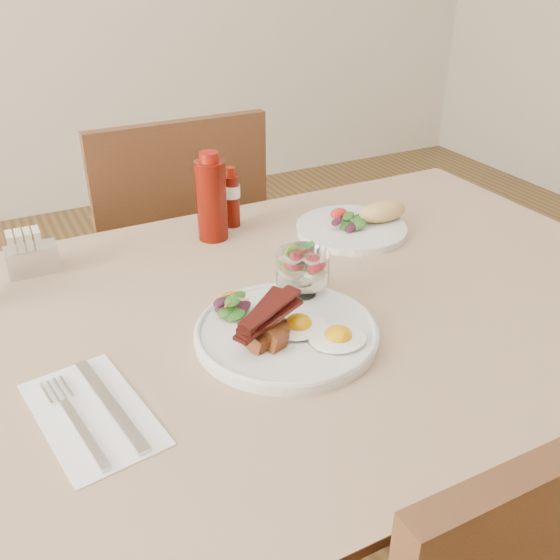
{
  "coord_description": "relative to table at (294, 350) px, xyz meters",
  "views": [
    {
      "loc": [
        -0.42,
        -0.77,
        1.29
      ],
      "look_at": [
        -0.04,
        -0.02,
        0.82
      ],
      "focal_mm": 40.0,
      "sensor_mm": 36.0,
      "label": 1
    }
  ],
  "objects": [
    {
      "name": "fruit_cup",
      "position": [
        0.02,
        0.01,
        0.15
      ],
      "size": [
        0.09,
        0.09,
        0.09
      ],
      "rotation": [
        0.0,
        0.0,
        -0.3
      ],
      "color": "white",
      "rests_on": "main_plate"
    },
    {
      "name": "table",
      "position": [
        0.0,
        0.0,
        0.0
      ],
      "size": [
        1.33,
        0.88,
        0.75
      ],
      "color": "brown",
      "rests_on": "ground"
    },
    {
      "name": "napkin_cutlery",
      "position": [
        -0.35,
        -0.12,
        0.09
      ],
      "size": [
        0.16,
        0.24,
        0.01
      ],
      "rotation": [
        0.0,
        0.0,
        0.15
      ],
      "color": "white",
      "rests_on": "table"
    },
    {
      "name": "bacon_potato_pile",
      "position": [
        -0.09,
        -0.09,
        0.13
      ],
      "size": [
        0.13,
        0.09,
        0.06
      ],
      "rotation": [
        0.0,
        0.0,
        0.05
      ],
      "color": "maroon",
      "rests_on": "main_plate"
    },
    {
      "name": "chair_far",
      "position": [
        0.0,
        0.66,
        -0.14
      ],
      "size": [
        0.42,
        0.42,
        0.93
      ],
      "color": "brown",
      "rests_on": "ground"
    },
    {
      "name": "fried_eggs",
      "position": [
        -0.02,
        -0.11,
        0.11
      ],
      "size": [
        0.15,
        0.16,
        0.02
      ],
      "rotation": [
        0.0,
        0.0,
        -0.34
      ],
      "color": "white",
      "rests_on": "main_plate"
    },
    {
      "name": "second_plate",
      "position": [
        0.26,
        0.2,
        0.1
      ],
      "size": [
        0.25,
        0.23,
        0.06
      ],
      "rotation": [
        0.0,
        0.0,
        0.38
      ],
      "color": "silver",
      "rests_on": "table"
    },
    {
      "name": "ketchup_bottle",
      "position": [
        -0.02,
        0.31,
        0.17
      ],
      "size": [
        0.07,
        0.07,
        0.18
      ],
      "rotation": [
        0.0,
        0.0,
        0.2
      ],
      "color": "#580C05",
      "rests_on": "table"
    },
    {
      "name": "hot_sauce_bottle",
      "position": [
        0.04,
        0.35,
        0.15
      ],
      "size": [
        0.05,
        0.05,
        0.13
      ],
      "rotation": [
        0.0,
        0.0,
        0.31
      ],
      "color": "#580C05",
      "rests_on": "table"
    },
    {
      "name": "sugar_caddy",
      "position": [
        -0.37,
        0.32,
        0.12
      ],
      "size": [
        0.09,
        0.05,
        0.08
      ],
      "rotation": [
        0.0,
        0.0,
        -0.02
      ],
      "color": "silver",
      "rests_on": "table"
    },
    {
      "name": "side_salad",
      "position": [
        -0.11,
        -0.0,
        0.12
      ],
      "size": [
        0.07,
        0.07,
        0.03
      ],
      "rotation": [
        0.0,
        0.0,
        -0.33
      ],
      "color": "#174C14",
      "rests_on": "main_plate"
    },
    {
      "name": "main_plate",
      "position": [
        -0.06,
        -0.08,
        0.1
      ],
      "size": [
        0.28,
        0.28,
        0.02
      ],
      "primitive_type": "cylinder",
      "color": "silver",
      "rests_on": "table"
    }
  ]
}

